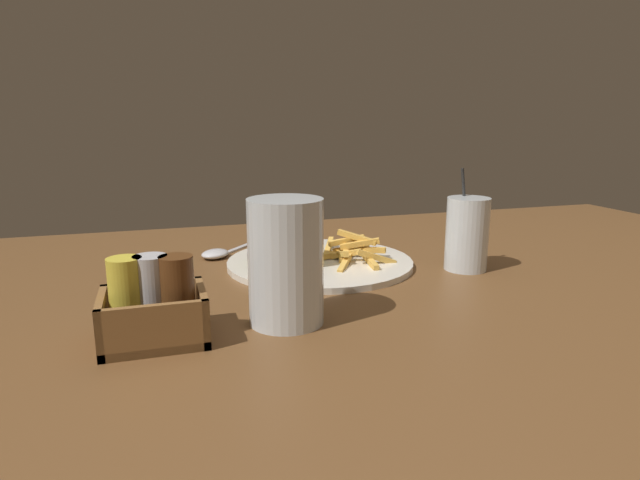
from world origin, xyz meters
TOP-DOWN VIEW (x-y plane):
  - dining_table at (0.00, 0.00)m, footprint 1.67×1.11m
  - meal_plate_near at (0.13, -0.15)m, footprint 0.31×0.31m
  - beer_glass at (0.23, 0.08)m, footprint 0.09×0.09m
  - juice_glass at (-0.11, -0.06)m, footprint 0.07×0.07m
  - spoon at (0.27, -0.26)m, footprint 0.14×0.15m
  - condiment_caddy at (0.38, 0.09)m, footprint 0.12×0.10m

SIDE VIEW (x-z plane):
  - dining_table at x=0.00m, z-range 0.28..1.01m
  - spoon at x=0.27m, z-range 0.73..0.75m
  - meal_plate_near at x=0.13m, z-range 0.71..0.81m
  - condiment_caddy at x=0.38m, z-range 0.72..0.82m
  - juice_glass at x=-0.11m, z-range 0.70..0.87m
  - beer_glass at x=0.23m, z-range 0.73..0.88m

